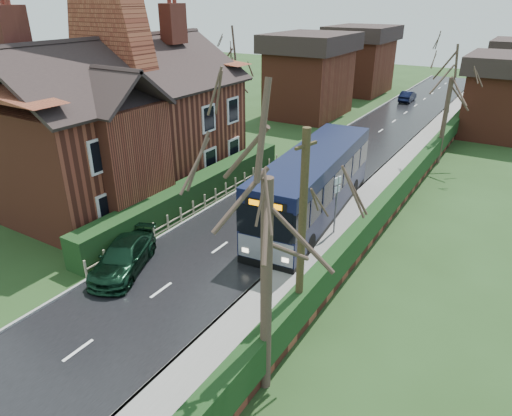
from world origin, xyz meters
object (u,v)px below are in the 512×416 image
Objects in this scene: brick_house at (120,119)px; car_silver at (265,184)px; bus_stop_sign at (337,197)px; bus at (313,186)px; car_green at (123,257)px; telegraph_pole at (301,241)px.

brick_house is 9.03m from car_silver.
bus_stop_sign is at bearing 5.49° from brick_house.
brick_house is 3.97× the size of car_silver.
bus reaches higher than bus_stop_sign.
bus is at bearing -29.44° from car_silver.
car_silver is 6.27m from bus_stop_sign.
bus_stop_sign is at bearing 26.97° from car_green.
car_silver is (-3.70, 1.44, -1.14)m from bus.
car_green is at bearing -122.60° from bus.
brick_house is 15.84m from telegraph_pole.
bus_stop_sign is 7.88m from telegraph_pole.
telegraph_pole is (14.53, -6.27, -0.67)m from brick_house.
bus is (10.94, 2.47, -2.61)m from brick_house.
telegraph_pole reaches higher than bus_stop_sign.
bus is 2.20m from bus_stop_sign.
brick_house reaches higher than bus.
bus_stop_sign is (1.80, -1.24, 0.26)m from bus.
brick_house is at bearing 111.44° from car_green.
bus_stop_sign is 0.42× the size of telegraph_pole.
telegraph_pole is at bearing -23.32° from brick_house.
bus is 1.63× the size of telegraph_pole.
car_silver is at bearing 28.35° from brick_house.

